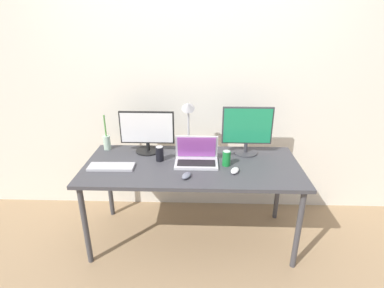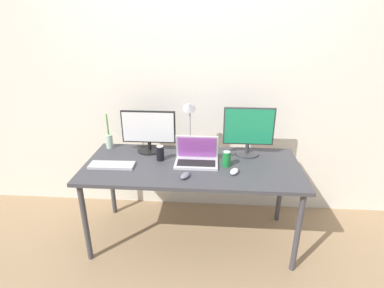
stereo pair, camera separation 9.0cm
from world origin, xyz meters
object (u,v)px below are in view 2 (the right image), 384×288
at_px(soda_can_near_keyboard, 160,153).
at_px(monitor_left, 149,131).
at_px(laptop_silver, 197,157).
at_px(bamboo_vase, 109,140).
at_px(keyboard_main, 112,165).
at_px(mouse_by_laptop, 234,171).
at_px(soda_can_by_laptop, 226,159).
at_px(mouse_by_keyboard, 185,175).
at_px(desk_lamp, 189,117).
at_px(monitor_center, 249,130).
at_px(work_desk, 192,171).

bearing_deg(soda_can_near_keyboard, monitor_left, 125.13).
relative_size(laptop_silver, bamboo_vase, 1.08).
height_order(laptop_silver, keyboard_main, laptop_silver).
height_order(soda_can_near_keyboard, bamboo_vase, bamboo_vase).
bearing_deg(keyboard_main, mouse_by_laptop, -3.95).
relative_size(soda_can_near_keyboard, bamboo_vase, 0.39).
bearing_deg(soda_can_near_keyboard, soda_can_by_laptop, -7.44).
bearing_deg(keyboard_main, mouse_by_keyboard, -14.11).
bearing_deg(desk_lamp, mouse_by_keyboard, -89.41).
xyz_separation_m(monitor_center, desk_lamp, (-0.51, -0.01, 0.11)).
relative_size(monitor_left, soda_can_near_keyboard, 3.79).
distance_m(mouse_by_laptop, soda_can_by_laptop, 0.14).
distance_m(laptop_silver, mouse_by_laptop, 0.34).
distance_m(soda_can_by_laptop, desk_lamp, 0.48).
relative_size(work_desk, monitor_left, 3.69).
relative_size(monitor_center, soda_can_near_keyboard, 3.43).
xyz_separation_m(monitor_left, monitor_center, (0.87, -0.01, 0.03)).
distance_m(laptop_silver, desk_lamp, 0.35).
xyz_separation_m(laptop_silver, desk_lamp, (-0.07, 0.20, 0.28)).
bearing_deg(work_desk, laptop_silver, 37.04).
bearing_deg(work_desk, keyboard_main, -172.37).
distance_m(work_desk, bamboo_vase, 0.85).
relative_size(soda_can_near_keyboard, desk_lamp, 0.26).
distance_m(work_desk, monitor_center, 0.60).
bearing_deg(monitor_left, keyboard_main, -125.82).
xyz_separation_m(laptop_silver, mouse_by_keyboard, (-0.07, -0.25, -0.04)).
distance_m(laptop_silver, soda_can_by_laptop, 0.25).
bearing_deg(mouse_by_keyboard, keyboard_main, -171.44).
relative_size(monitor_left, keyboard_main, 1.32).
xyz_separation_m(laptop_silver, soda_can_by_laptop, (0.24, -0.04, 0.01)).
relative_size(laptop_silver, keyboard_main, 0.97).
bearing_deg(soda_can_near_keyboard, desk_lamp, 34.51).
relative_size(work_desk, soda_can_by_laptop, 14.00).
height_order(monitor_left, mouse_by_keyboard, monitor_left).
bearing_deg(soda_can_near_keyboard, bamboo_vase, 156.37).
xyz_separation_m(monitor_left, mouse_by_keyboard, (0.37, -0.47, -0.18)).
bearing_deg(laptop_silver, monitor_left, 153.16).
distance_m(mouse_by_keyboard, bamboo_vase, 0.91).
bearing_deg(laptop_silver, soda_can_by_laptop, -8.19).
height_order(keyboard_main, soda_can_by_laptop, soda_can_by_laptop).
bearing_deg(monitor_center, laptop_silver, -154.00).
bearing_deg(keyboard_main, bamboo_vase, 109.35).
xyz_separation_m(mouse_by_laptop, desk_lamp, (-0.38, 0.36, 0.32)).
height_order(monitor_left, monitor_center, monitor_center).
bearing_deg(monitor_left, monitor_center, -0.71).
distance_m(monitor_left, mouse_by_keyboard, 0.63).
height_order(monitor_center, mouse_by_keyboard, monitor_center).
bearing_deg(laptop_silver, desk_lamp, 110.82).
bearing_deg(keyboard_main, monitor_center, 15.05).
height_order(keyboard_main, mouse_by_keyboard, mouse_by_keyboard).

